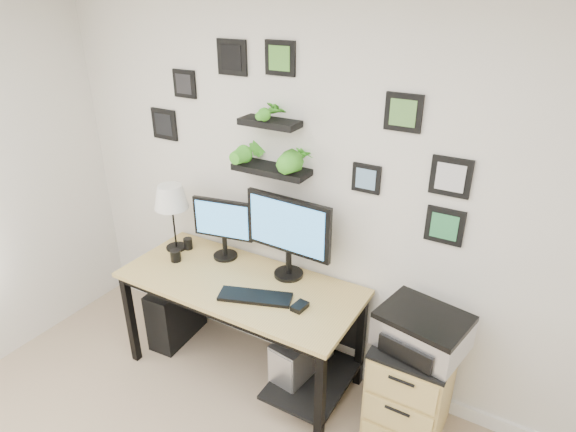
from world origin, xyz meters
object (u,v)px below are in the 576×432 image
Objects in this scene: monitor_right at (288,231)px; mug at (176,256)px; desk at (248,296)px; pc_tower_grey at (302,362)px; table_lamp at (171,198)px; file_cabinet at (411,387)px; printer at (422,330)px; pc_tower_black at (176,311)px; monitor_left at (223,224)px.

mug is at bearing -163.68° from monitor_right.
desk is 3.28× the size of pc_tower_grey.
table_lamp is 0.74× the size of file_cabinet.
printer is (1.72, 0.08, -0.02)m from mug.
pc_tower_grey is at bearing 1.92° from desk.
pc_tower_black is 0.70× the size of file_cabinet.
monitor_right reaches higher than pc_tower_grey.
monitor_left is 1.47m from printer.
desk is at bearing -28.99° from monitor_left.
monitor_right reaches higher than desk.
file_cabinet is (1.43, -0.11, -0.67)m from monitor_left.
monitor_left is 0.88m from pc_tower_black.
table_lamp reaches higher than pc_tower_black.
desk reaches higher than pc_tower_black.
mug is 1.76m from file_cabinet.
mug is at bearing -176.65° from pc_tower_grey.
mug is 1.13m from pc_tower_grey.
table_lamp is (-0.90, -0.09, 0.06)m from monitor_right.
file_cabinet is at bearing -7.77° from monitor_right.
monitor_left reaches higher than file_cabinet.
pc_tower_black is (0.00, -0.08, -0.91)m from table_lamp.
printer is (0.02, -0.02, 0.44)m from file_cabinet.
file_cabinet is (1.12, 0.06, -0.29)m from desk.
mug is (-0.78, -0.23, -0.29)m from monitor_right.
file_cabinet is 0.44m from printer.
monitor_right reaches higher than file_cabinet.
pc_tower_grey is at bearing -178.09° from printer.
monitor_right is at bearing 16.32° from mug.
desk reaches higher than file_cabinet.
desk is at bearing -178.09° from printer.
pc_tower_black is at bearing 178.82° from desk.
pc_tower_black is at bearing 154.13° from mug.
monitor_left reaches higher than pc_tower_grey.
monitor_right is at bearing 5.53° from table_lamp.
desk is 2.64× the size of monitor_right.
mug is 0.57m from pc_tower_black.
pc_tower_black is (-0.69, 0.01, -0.39)m from desk.
printer is (0.74, 0.02, 0.55)m from pc_tower_grey.
monitor_right is (0.51, 0.01, 0.08)m from monitor_left.
mug is at bearing -177.27° from printer.
table_lamp is 1.01× the size of pc_tower_grey.
monitor_left is 0.91× the size of pc_tower_grey.
mug is 0.18× the size of pc_tower_black.
table_lamp is at bearing 87.32° from pc_tower_black.
pc_tower_black is (-0.12, 0.06, -0.56)m from mug.
table_lamp is at bearing 178.18° from printer.
desk is 0.57m from pc_tower_grey.
table_lamp is at bearing 172.09° from desk.
table_lamp is 0.92m from pc_tower_black.
monitor_right is 1.25m from pc_tower_black.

